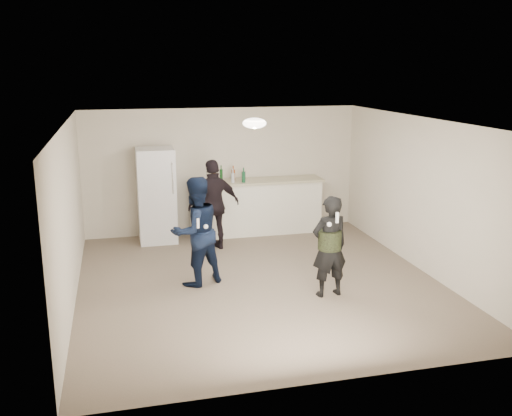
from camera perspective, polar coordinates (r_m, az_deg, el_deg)
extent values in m
plane|color=#6B5B4C|center=(9.00, 0.31, -7.42)|extent=(6.00, 6.00, 0.00)
plane|color=silver|center=(8.42, 0.33, 8.63)|extent=(6.00, 6.00, 0.00)
plane|color=beige|center=(11.50, -3.35, 3.76)|extent=(6.00, 0.00, 6.00)
plane|color=beige|center=(5.88, 7.53, -6.37)|extent=(6.00, 0.00, 6.00)
plane|color=beige|center=(8.41, -18.18, -0.74)|extent=(0.00, 6.00, 6.00)
plane|color=beige|center=(9.66, 16.35, 1.24)|extent=(0.00, 6.00, 6.00)
cube|color=white|center=(11.46, -0.01, 0.04)|extent=(2.60, 0.56, 1.05)
cube|color=#BFB794|center=(11.34, -0.01, 2.71)|extent=(2.68, 0.64, 0.04)
cube|color=white|center=(11.01, -9.92, 1.25)|extent=(0.70, 0.70, 1.80)
cylinder|color=silver|center=(10.59, -8.35, 3.02)|extent=(0.02, 0.02, 0.60)
ellipsoid|color=white|center=(8.71, -0.16, 8.48)|extent=(0.36, 0.36, 0.16)
cylinder|color=#B3B4B8|center=(11.36, -1.24, 3.27)|extent=(0.08, 0.08, 0.17)
imported|color=#0F1E40|center=(8.73, -6.06, -2.34)|extent=(1.01, 0.92, 1.69)
imported|color=black|center=(8.33, 7.36, -3.83)|extent=(0.59, 0.42, 1.50)
cylinder|color=#263217|center=(8.30, 7.38, -3.19)|extent=(0.34, 0.34, 0.28)
imported|color=black|center=(10.40, -4.23, 0.31)|extent=(1.04, 0.60, 1.67)
cube|color=white|center=(8.40, -5.83, -1.52)|extent=(0.04, 0.04, 0.15)
sphere|color=white|center=(8.47, -5.04, -1.87)|extent=(0.07, 0.07, 0.07)
cube|color=white|center=(7.97, 8.11, -0.95)|extent=(0.04, 0.04, 0.15)
sphere|color=white|center=(7.99, 7.34, -1.64)|extent=(0.07, 0.07, 0.07)
cylinder|color=#134317|center=(11.17, -3.50, 3.26)|extent=(0.06, 0.06, 0.25)
cylinder|color=silver|center=(11.09, -2.33, 3.04)|extent=(0.07, 0.07, 0.19)
cylinder|color=brown|center=(11.24, -4.24, 3.17)|extent=(0.08, 0.08, 0.19)
cylinder|color=#164E2C|center=(11.09, -1.25, 3.11)|extent=(0.07, 0.07, 0.21)
cylinder|color=#9F4317|center=(11.29, -2.29, 3.31)|extent=(0.07, 0.07, 0.22)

